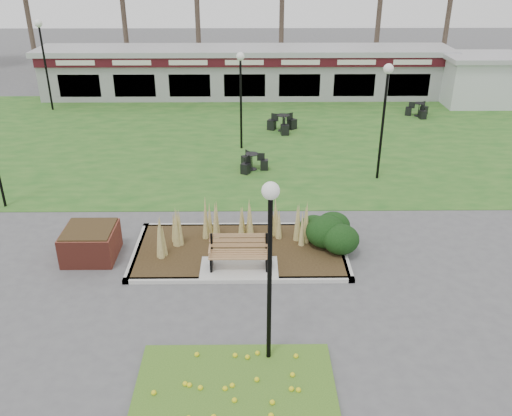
{
  "coord_description": "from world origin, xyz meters",
  "views": [
    {
      "loc": [
        0.35,
        -12.95,
        8.4
      ],
      "look_at": [
        0.5,
        2.0,
        1.1
      ],
      "focal_mm": 38.0,
      "sensor_mm": 36.0,
      "label": 1
    }
  ],
  "objects_px": {
    "park_bench": "(239,252)",
    "service_hut": "(480,79)",
    "bistro_set_c": "(283,126)",
    "bistro_set_a": "(252,164)",
    "car_black": "(90,74)",
    "bistro_set_d": "(418,112)",
    "lamp_post_far_right": "(386,97)",
    "lamp_post_near_right": "(270,236)",
    "brick_planter": "(91,243)",
    "food_pavilion": "(245,72)",
    "lamp_post_mid_right": "(241,80)",
    "lamp_post_far_left": "(42,45)"
  },
  "relations": [
    {
      "from": "car_black",
      "to": "service_hut",
      "type": "bearing_deg",
      "value": -90.46
    },
    {
      "from": "park_bench",
      "to": "car_black",
      "type": "height_order",
      "value": "car_black"
    },
    {
      "from": "bistro_set_d",
      "to": "bistro_set_a",
      "type": "bearing_deg",
      "value": -139.7
    },
    {
      "from": "lamp_post_mid_right",
      "to": "lamp_post_far_left",
      "type": "relative_size",
      "value": 0.89
    },
    {
      "from": "lamp_post_near_right",
      "to": "lamp_post_far_left",
      "type": "height_order",
      "value": "lamp_post_far_left"
    },
    {
      "from": "lamp_post_far_right",
      "to": "car_black",
      "type": "bearing_deg",
      "value": 134.11
    },
    {
      "from": "food_pavilion",
      "to": "bistro_set_a",
      "type": "xyz_separation_m",
      "value": [
        0.39,
        -12.1,
        -1.22
      ]
    },
    {
      "from": "food_pavilion",
      "to": "bistro_set_d",
      "type": "height_order",
      "value": "food_pavilion"
    },
    {
      "from": "brick_planter",
      "to": "service_hut",
      "type": "relative_size",
      "value": 0.34
    },
    {
      "from": "park_bench",
      "to": "bistro_set_d",
      "type": "distance_m",
      "value": 17.95
    },
    {
      "from": "lamp_post_far_left",
      "to": "car_black",
      "type": "bearing_deg",
      "value": 84.29
    },
    {
      "from": "lamp_post_near_right",
      "to": "car_black",
      "type": "height_order",
      "value": "lamp_post_near_right"
    },
    {
      "from": "park_bench",
      "to": "service_hut",
      "type": "xyz_separation_m",
      "value": [
        13.5,
        17.75,
        0.86
      ]
    },
    {
      "from": "park_bench",
      "to": "lamp_post_near_right",
      "type": "height_order",
      "value": "lamp_post_near_right"
    },
    {
      "from": "park_bench",
      "to": "bistro_set_a",
      "type": "relative_size",
      "value": 1.3
    },
    {
      "from": "service_hut",
      "to": "bistro_set_d",
      "type": "distance_m",
      "value": 4.92
    },
    {
      "from": "park_bench",
      "to": "car_black",
      "type": "relative_size",
      "value": 0.38
    },
    {
      "from": "lamp_post_far_left",
      "to": "bistro_set_d",
      "type": "distance_m",
      "value": 20.54
    },
    {
      "from": "bistro_set_a",
      "to": "park_bench",
      "type": "bearing_deg",
      "value": -92.92
    },
    {
      "from": "bistro_set_c",
      "to": "bistro_set_a",
      "type": "bearing_deg",
      "value": -106.87
    },
    {
      "from": "bistro_set_c",
      "to": "park_bench",
      "type": "bearing_deg",
      "value": -98.67
    },
    {
      "from": "lamp_post_near_right",
      "to": "lamp_post_mid_right",
      "type": "xyz_separation_m",
      "value": [
        -0.8,
        13.99,
        -0.02
      ]
    },
    {
      "from": "food_pavilion",
      "to": "service_hut",
      "type": "height_order",
      "value": "food_pavilion"
    },
    {
      "from": "service_hut",
      "to": "car_black",
      "type": "xyz_separation_m",
      "value": [
        -23.71,
        5.0,
        -0.7
      ]
    },
    {
      "from": "lamp_post_near_right",
      "to": "lamp_post_mid_right",
      "type": "distance_m",
      "value": 14.02
    },
    {
      "from": "bistro_set_a",
      "to": "lamp_post_far_right",
      "type": "bearing_deg",
      "value": -10.76
    },
    {
      "from": "food_pavilion",
      "to": "bistro_set_a",
      "type": "height_order",
      "value": "food_pavilion"
    },
    {
      "from": "park_bench",
      "to": "food_pavilion",
      "type": "distance_m",
      "value": 19.73
    },
    {
      "from": "service_hut",
      "to": "car_black",
      "type": "distance_m",
      "value": 24.24
    },
    {
      "from": "bistro_set_d",
      "to": "car_black",
      "type": "bearing_deg",
      "value": 159.16
    },
    {
      "from": "lamp_post_far_right",
      "to": "car_black",
      "type": "height_order",
      "value": "lamp_post_far_right"
    },
    {
      "from": "service_hut",
      "to": "lamp_post_mid_right",
      "type": "bearing_deg",
      "value": -151.06
    },
    {
      "from": "lamp_post_mid_right",
      "to": "bistro_set_c",
      "type": "distance_m",
      "value": 4.29
    },
    {
      "from": "bistro_set_a",
      "to": "bistro_set_c",
      "type": "relative_size",
      "value": 0.85
    },
    {
      "from": "brick_planter",
      "to": "lamp_post_mid_right",
      "type": "xyz_separation_m",
      "value": [
        4.32,
        9.49,
        2.66
      ]
    },
    {
      "from": "park_bench",
      "to": "car_black",
      "type": "distance_m",
      "value": 24.93
    },
    {
      "from": "bistro_set_c",
      "to": "car_black",
      "type": "distance_m",
      "value": 15.75
    },
    {
      "from": "service_hut",
      "to": "lamp_post_near_right",
      "type": "height_order",
      "value": "lamp_post_near_right"
    },
    {
      "from": "bistro_set_d",
      "to": "lamp_post_far_right",
      "type": "bearing_deg",
      "value": -115.16
    },
    {
      "from": "lamp_post_mid_right",
      "to": "bistro_set_c",
      "type": "height_order",
      "value": "lamp_post_mid_right"
    },
    {
      "from": "food_pavilion",
      "to": "bistro_set_d",
      "type": "bearing_deg",
      "value": -25.24
    },
    {
      "from": "park_bench",
      "to": "lamp_post_far_right",
      "type": "relative_size",
      "value": 0.38
    },
    {
      "from": "brick_planter",
      "to": "food_pavilion",
      "type": "xyz_separation_m",
      "value": [
        4.4,
        18.96,
        1.0
      ]
    },
    {
      "from": "food_pavilion",
      "to": "lamp_post_far_left",
      "type": "height_order",
      "value": "lamp_post_far_left"
    },
    {
      "from": "park_bench",
      "to": "lamp_post_far_left",
      "type": "xyz_separation_m",
      "value": [
        -10.81,
        16.75,
        2.95
      ]
    },
    {
      "from": "brick_planter",
      "to": "bistro_set_d",
      "type": "distance_m",
      "value": 20.05
    },
    {
      "from": "lamp_post_near_right",
      "to": "car_black",
      "type": "relative_size",
      "value": 0.96
    },
    {
      "from": "bistro_set_c",
      "to": "brick_planter",
      "type": "bearing_deg",
      "value": -117.88
    },
    {
      "from": "brick_planter",
      "to": "lamp_post_far_right",
      "type": "distance_m",
      "value": 11.77
    },
    {
      "from": "food_pavilion",
      "to": "bistro_set_c",
      "type": "distance_m",
      "value": 7.34
    }
  ]
}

